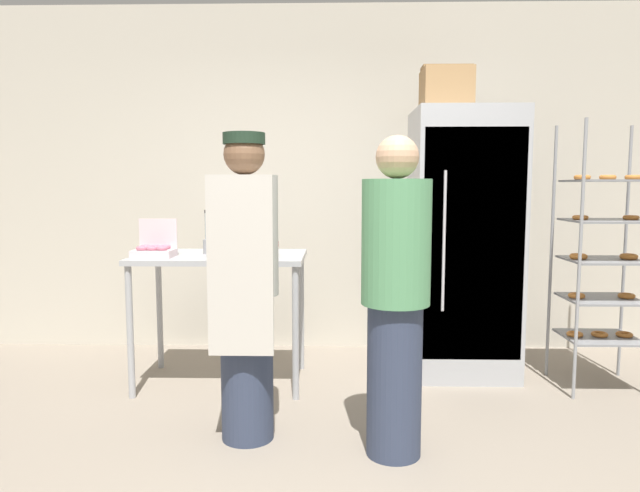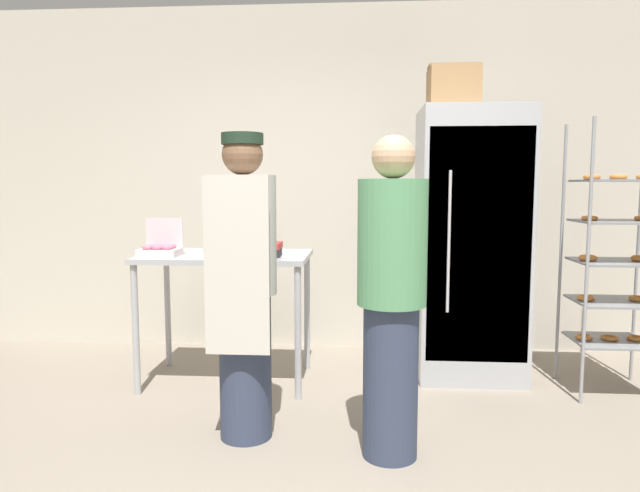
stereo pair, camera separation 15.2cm
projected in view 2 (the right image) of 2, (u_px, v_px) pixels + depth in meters
The scene contains 11 objects.
ground_plane at pixel (342, 486), 2.62m from camera, with size 14.00×14.00×0.00m, color gray.
back_wall at pixel (352, 180), 4.81m from camera, with size 6.40×0.12×2.85m, color beige.
refrigerator at pixel (470, 244), 4.10m from camera, with size 0.74×0.70×1.92m.
baking_rack at pixel (614, 261), 3.75m from camera, with size 0.54×0.49×1.80m.
prep_counter at pixel (226, 269), 3.96m from camera, with size 1.15×0.70×0.91m.
donut_box at pixel (160, 249), 3.83m from camera, with size 0.26×0.21×0.25m.
blender_pitcher at pixel (218, 234), 3.98m from camera, with size 0.13×0.13×0.30m.
binder_stack at pixel (261, 249), 3.81m from camera, with size 0.28×0.23×0.09m.
cardboard_storage_box at pixel (453, 87), 3.99m from camera, with size 0.35×0.32×0.30m.
person_baker at pixel (244, 283), 3.05m from camera, with size 0.35×0.37×1.65m.
person_customer at pixel (392, 296), 2.83m from camera, with size 0.34×0.34×1.62m.
Camera 2 is at (0.08, -2.49, 1.38)m, focal length 32.00 mm.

